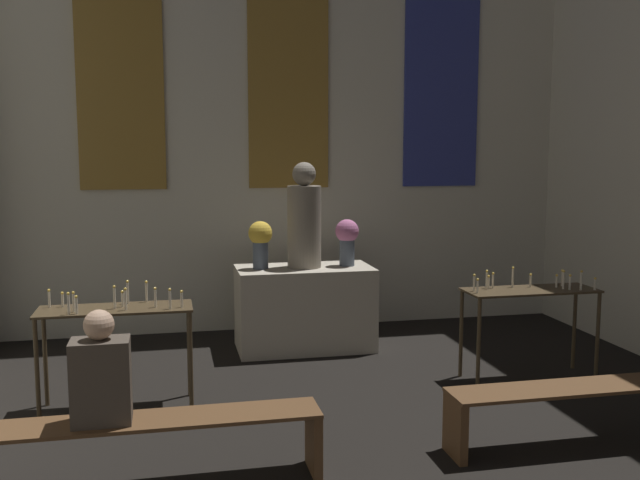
# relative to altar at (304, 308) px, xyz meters

# --- Properties ---
(wall_back) EXTENTS (7.03, 0.16, 5.32)m
(wall_back) POSITION_rel_altar_xyz_m (0.00, 1.03, 2.24)
(wall_back) COLOR beige
(wall_back) RESTS_ON ground_plane
(altar) EXTENTS (1.45, 0.75, 0.90)m
(altar) POSITION_rel_altar_xyz_m (0.00, 0.00, 0.00)
(altar) COLOR #BCB29E
(altar) RESTS_ON ground_plane
(statue) EXTENTS (0.36, 0.36, 1.13)m
(statue) POSITION_rel_altar_xyz_m (0.00, 0.00, 0.95)
(statue) COLOR gray
(statue) RESTS_ON altar
(flower_vase_left) EXTENTS (0.26, 0.26, 0.51)m
(flower_vase_left) POSITION_rel_altar_xyz_m (-0.47, 0.00, 0.75)
(flower_vase_left) COLOR #4C5666
(flower_vase_left) RESTS_ON altar
(flower_vase_right) EXTENTS (0.26, 0.26, 0.51)m
(flower_vase_right) POSITION_rel_altar_xyz_m (0.47, 0.00, 0.75)
(flower_vase_right) COLOR #4C5666
(flower_vase_right) RESTS_ON altar
(candle_rack_left) EXTENTS (1.25, 0.45, 1.06)m
(candle_rack_left) POSITION_rel_altar_xyz_m (-1.87, -1.46, 0.29)
(candle_rack_left) COLOR #473823
(candle_rack_left) RESTS_ON ground_plane
(candle_rack_right) EXTENTS (1.25, 0.45, 1.05)m
(candle_rack_right) POSITION_rel_altar_xyz_m (1.87, -1.46, 0.29)
(candle_rack_right) COLOR #473823
(candle_rack_right) RESTS_ON ground_plane
(pew_back_left) EXTENTS (2.19, 0.36, 0.45)m
(pew_back_left) POSITION_rel_altar_xyz_m (-1.57, -2.95, -0.11)
(pew_back_left) COLOR brown
(pew_back_left) RESTS_ON ground_plane
(pew_back_right) EXTENTS (2.19, 0.36, 0.45)m
(pew_back_right) POSITION_rel_altar_xyz_m (1.57, -2.95, -0.11)
(pew_back_right) COLOR brown
(pew_back_right) RESTS_ON ground_plane
(person_seated) EXTENTS (0.36, 0.24, 0.72)m
(person_seated) POSITION_rel_altar_xyz_m (-1.86, -2.95, 0.32)
(person_seated) COLOR #4C4238
(person_seated) RESTS_ON pew_back_left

